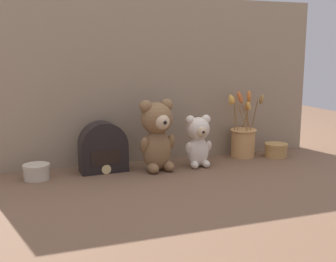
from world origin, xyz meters
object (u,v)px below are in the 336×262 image
Objects in this scene: teddy_bear_large at (157,134)px; vintage_radio at (103,150)px; flower_vase at (243,138)px; teddy_bear_medium at (198,140)px; decorative_tin_short at (276,150)px; decorative_tin_tall at (37,172)px.

vintage_radio is (-0.22, 0.06, -0.07)m from teddy_bear_large.
flower_vase is 0.70m from vintage_radio.
decorative_tin_short is (0.43, 0.03, -0.09)m from teddy_bear_medium.
teddy_bear_medium is 0.44m from decorative_tin_short.
teddy_bear_medium is 2.09× the size of decorative_tin_short.
decorative_tin_tall is (-0.50, 0.03, -0.13)m from teddy_bear_large.
teddy_bear_large is 0.63m from decorative_tin_short.
decorative_tin_tall is 0.96× the size of decorative_tin_short.
flower_vase is 0.17m from decorative_tin_short.
teddy_bear_large reaches higher than vintage_radio.
vintage_radio is at bearing 171.50° from teddy_bear_medium.
decorative_tin_short is at bearing -22.31° from flower_vase.
flower_vase reaches higher than decorative_tin_short.
decorative_tin_short is at bearing -0.28° from decorative_tin_tall.
vintage_radio is at bearing -177.53° from flower_vase.
decorative_tin_tall is (-0.69, 0.04, -0.09)m from teddy_bear_medium.
vintage_radio is (-0.70, -0.03, 0.00)m from flower_vase.
flower_vase is at bearing 10.81° from teddy_bear_large.
flower_vase reaches higher than decorative_tin_tall.
vintage_radio reaches higher than decorative_tin_short.
teddy_bear_medium is 0.70m from decorative_tin_tall.
flower_vase reaches higher than teddy_bear_large.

